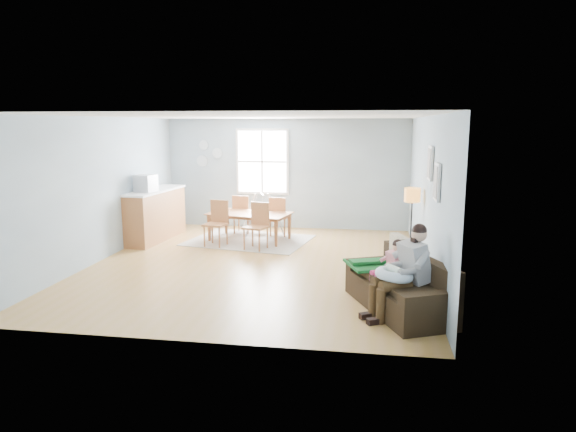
% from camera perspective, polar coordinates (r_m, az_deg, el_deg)
% --- Properties ---
extents(room, '(8.40, 9.40, 3.90)m').
position_cam_1_polar(room, '(9.23, -3.63, 9.28)').
color(room, '#AA7E3C').
extents(window, '(1.32, 0.08, 1.62)m').
position_cam_1_polar(window, '(12.77, -2.87, 6.05)').
color(window, silver).
rests_on(window, room).
extents(pictures, '(0.05, 1.34, 0.74)m').
position_cam_1_polar(pictures, '(8.05, 15.85, 4.72)').
color(pictures, silver).
rests_on(pictures, room).
extents(wall_plates, '(0.67, 0.02, 0.66)m').
position_cam_1_polar(wall_plates, '(13.13, -8.92, 6.84)').
color(wall_plates, '#A7BDC8').
rests_on(wall_plates, room).
extents(sofa, '(1.52, 2.06, 0.77)m').
position_cam_1_polar(sofa, '(7.40, 12.50, -8.09)').
color(sofa, black).
rests_on(sofa, room).
extents(green_throw, '(1.07, 0.97, 0.04)m').
position_cam_1_polar(green_throw, '(7.85, 9.94, -5.29)').
color(green_throw, '#16602C').
rests_on(green_throw, sofa).
extents(beige_pillow, '(0.27, 0.49, 0.47)m').
position_cam_1_polar(beige_pillow, '(7.79, 12.22, -3.84)').
color(beige_pillow, tan).
rests_on(beige_pillow, sofa).
extents(father, '(0.96, 0.74, 1.27)m').
position_cam_1_polar(father, '(7.00, 12.79, -5.74)').
color(father, '#97979A').
rests_on(father, sofa).
extents(nursing_pillow, '(0.71, 0.70, 0.21)m').
position_cam_1_polar(nursing_pillow, '(6.96, 11.71, -6.42)').
color(nursing_pillow, '#CBE8FF').
rests_on(nursing_pillow, father).
extents(infant, '(0.24, 0.32, 0.12)m').
position_cam_1_polar(infant, '(6.96, 11.61, -5.82)').
color(infant, silver).
rests_on(infant, nursing_pillow).
extents(toddler, '(0.51, 0.42, 0.76)m').
position_cam_1_polar(toddler, '(7.42, 11.47, -4.96)').
color(toddler, silver).
rests_on(toddler, sofa).
extents(floor_lamp, '(0.29, 0.29, 1.42)m').
position_cam_1_polar(floor_lamp, '(9.57, 13.63, 1.58)').
color(floor_lamp, black).
rests_on(floor_lamp, room).
extents(storage_cube, '(0.52, 0.48, 0.50)m').
position_cam_1_polar(storage_cube, '(7.97, 13.62, -6.99)').
color(storage_cube, white).
rests_on(storage_cube, room).
extents(rug, '(2.86, 2.37, 0.01)m').
position_cam_1_polar(rug, '(11.50, -4.33, -2.71)').
color(rug, '#A49F95').
rests_on(rug, room).
extents(dining_table, '(1.93, 1.32, 0.62)m').
position_cam_1_polar(dining_table, '(11.44, -4.35, -1.22)').
color(dining_table, brown).
rests_on(dining_table, rug).
extents(chair_sw, '(0.51, 0.51, 0.97)m').
position_cam_1_polar(chair_sw, '(11.02, -7.85, -0.43)').
color(chair_sw, '#965E34').
rests_on(chair_sw, rug).
extents(chair_se, '(0.54, 0.54, 0.97)m').
position_cam_1_polar(chair_se, '(10.64, -3.38, -0.74)').
color(chair_se, '#965E34').
rests_on(chair_se, rug).
extents(chair_nw, '(0.45, 0.45, 0.92)m').
position_cam_1_polar(chair_nw, '(12.15, -5.13, 0.46)').
color(chair_nw, '#965E34').
rests_on(chair_nw, rug).
extents(chair_ne, '(0.46, 0.46, 0.92)m').
position_cam_1_polar(chair_ne, '(11.80, -1.06, 0.21)').
color(chair_ne, '#965E34').
rests_on(chair_ne, rug).
extents(counter, '(0.75, 2.06, 1.13)m').
position_cam_1_polar(counter, '(11.86, -14.57, 0.18)').
color(counter, brown).
rests_on(counter, room).
extents(monitor, '(0.46, 0.44, 0.37)m').
position_cam_1_polar(monitor, '(11.41, -15.56, 3.53)').
color(monitor, '#B4B4B9').
rests_on(monitor, counter).
extents(baby_swing, '(1.17, 1.18, 0.94)m').
position_cam_1_polar(baby_swing, '(12.16, -2.85, 0.01)').
color(baby_swing, '#B4B4B9').
rests_on(baby_swing, room).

